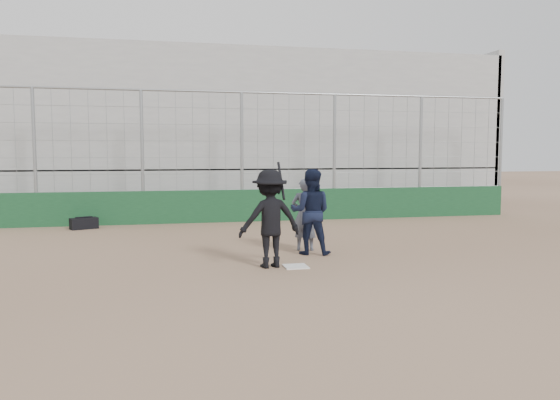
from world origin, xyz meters
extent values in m
plane|color=brown|center=(0.00, 0.00, 0.00)|extent=(90.00, 90.00, 0.00)
cube|color=white|center=(0.00, 0.00, 0.01)|extent=(0.44, 0.44, 0.02)
cube|color=#133C20|center=(0.00, 7.00, 0.50)|extent=(18.00, 0.25, 1.00)
cylinder|color=gray|center=(0.00, 7.00, 2.00)|extent=(0.10, 0.10, 4.00)
cylinder|color=gray|center=(9.00, 7.00, 2.00)|extent=(0.10, 0.10, 4.00)
cylinder|color=gray|center=(0.00, 7.00, 4.00)|extent=(18.00, 0.07, 0.07)
cube|color=#979797|center=(0.00, 11.95, 0.80)|extent=(20.00, 6.70, 1.60)
cube|color=#979797|center=(0.00, 11.95, 3.70)|extent=(20.00, 6.70, 4.20)
cube|color=#979797|center=(10.00, 11.95, 2.90)|extent=(0.25, 6.70, 6.10)
cylinder|color=gray|center=(0.00, 15.10, 6.80)|extent=(20.00, 0.06, 0.06)
imported|color=black|center=(-0.47, 0.11, 0.92)|extent=(1.27, 0.84, 1.84)
cylinder|color=black|center=(-0.22, 0.26, 1.62)|extent=(0.07, 0.57, 0.71)
imported|color=black|center=(0.61, 1.18, 0.59)|extent=(1.07, 0.96, 1.18)
sphere|color=maroon|center=(0.61, 1.18, 1.07)|extent=(0.28, 0.28, 0.28)
imported|color=#4E5463|center=(0.62, 1.68, 0.72)|extent=(0.67, 0.54, 1.43)
cube|color=black|center=(-4.61, 6.24, 0.16)|extent=(0.80, 0.59, 0.32)
cylinder|color=black|center=(-4.61, 6.24, 0.34)|extent=(0.46, 0.23, 0.04)
camera|label=1|loc=(-2.43, -9.83, 2.16)|focal=35.00mm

